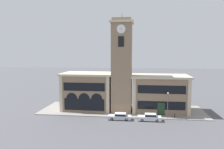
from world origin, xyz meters
TOP-DOWN VIEW (x-y plane):
  - ground_plane at (0.00, 0.00)m, footprint 300.00×300.00m
  - sidewalk_kerb at (0.00, 6.08)m, footprint 37.58×12.15m
  - clock_tower at (0.00, 4.69)m, footprint 5.14×5.14m
  - town_hall_left_wing at (-8.21, 6.27)m, footprint 12.07×8.38m
  - town_hall_right_wing at (8.66, 6.28)m, footprint 12.97×8.38m
  - parked_car_near at (0.12, -1.23)m, footprint 4.71×1.80m
  - parked_car_mid at (6.10, -1.23)m, footprint 4.64×1.75m
  - street_lamp at (9.79, 0.63)m, footprint 0.36×0.36m
  - bollard at (11.22, 0.48)m, footprint 0.18×0.18m
  - fire_hydrant at (-1.30, 0.31)m, footprint 0.22×0.22m

SIDE VIEW (x-z plane):
  - ground_plane at x=0.00m, z-range 0.00..0.00m
  - sidewalk_kerb at x=0.00m, z-range 0.00..0.15m
  - fire_hydrant at x=-1.30m, z-range 0.13..1.00m
  - bollard at x=11.22m, z-range 0.14..1.20m
  - parked_car_near at x=0.12m, z-range 0.03..1.37m
  - parked_car_mid at x=6.10m, z-range 0.03..1.46m
  - street_lamp at x=9.79m, z-range 1.02..6.38m
  - town_hall_right_wing at x=8.66m, z-range 0.03..8.43m
  - town_hall_left_wing at x=-8.21m, z-range 0.03..8.79m
  - clock_tower at x=0.00m, z-range -0.56..21.64m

